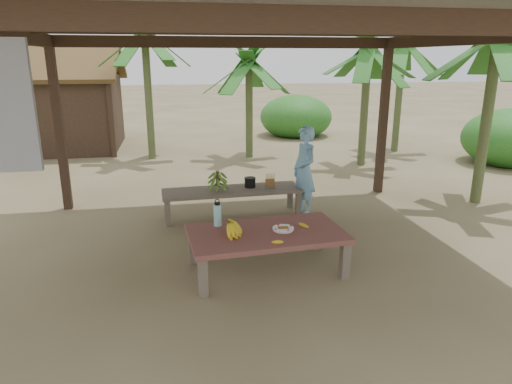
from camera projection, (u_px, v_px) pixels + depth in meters
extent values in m
plane|color=brown|center=(255.00, 250.00, 6.05)|extent=(80.00, 80.00, 0.00)
cube|color=black|center=(59.00, 129.00, 7.35)|extent=(0.13, 0.13, 2.70)
cube|color=black|center=(383.00, 121.00, 8.33)|extent=(0.13, 0.13, 2.70)
cube|color=black|center=(316.00, 20.00, 3.12)|extent=(5.80, 0.14, 0.18)
cube|color=black|center=(230.00, 42.00, 7.46)|extent=(5.80, 0.14, 0.18)
cube|color=black|center=(472.00, 38.00, 5.78)|extent=(0.14, 4.80, 0.18)
cube|color=slate|center=(255.00, 15.00, 5.23)|extent=(6.60, 5.60, 0.06)
cube|color=brown|center=(203.00, 277.00, 4.83)|extent=(0.11, 0.11, 0.44)
cube|color=brown|center=(345.00, 260.00, 5.23)|extent=(0.11, 0.11, 0.44)
cube|color=brown|center=(193.00, 247.00, 5.61)|extent=(0.11, 0.11, 0.44)
cube|color=brown|center=(317.00, 234.00, 6.01)|extent=(0.11, 0.11, 0.44)
cube|color=maroon|center=(266.00, 234.00, 5.35)|extent=(1.87, 1.13, 0.06)
cube|color=brown|center=(168.00, 213.00, 6.88)|extent=(0.08, 0.08, 0.40)
cube|color=brown|center=(298.00, 204.00, 7.31)|extent=(0.08, 0.08, 0.40)
cube|color=brown|center=(167.00, 204.00, 7.31)|extent=(0.08, 0.08, 0.40)
cube|color=brown|center=(290.00, 196.00, 7.74)|extent=(0.08, 0.08, 0.40)
cube|color=brown|center=(232.00, 191.00, 7.25)|extent=(2.22, 0.68, 0.05)
cylinder|color=white|center=(283.00, 230.00, 5.37)|extent=(0.23, 0.23, 0.01)
cylinder|color=white|center=(283.00, 229.00, 5.37)|extent=(0.25, 0.25, 0.02)
cube|color=brown|center=(283.00, 228.00, 5.36)|extent=(0.13, 0.10, 0.02)
ellipsoid|color=yellow|center=(278.00, 242.00, 4.97)|extent=(0.15, 0.08, 0.04)
ellipsoid|color=yellow|center=(304.00, 225.00, 5.47)|extent=(0.13, 0.14, 0.04)
cylinder|color=#44D6D6|center=(217.00, 215.00, 5.49)|extent=(0.09, 0.09, 0.26)
cylinder|color=black|center=(217.00, 204.00, 5.45)|extent=(0.07, 0.07, 0.03)
torus|color=black|center=(217.00, 201.00, 5.44)|extent=(0.06, 0.01, 0.06)
cylinder|color=black|center=(250.00, 183.00, 7.34)|extent=(0.18, 0.18, 0.15)
imported|color=#7AB9E7|center=(304.00, 171.00, 7.27)|extent=(0.44, 0.58, 1.44)
cube|color=black|center=(42.00, 113.00, 12.53)|extent=(4.00, 3.00, 2.00)
cube|color=brown|center=(26.00, 62.00, 11.35)|extent=(4.40, 1.73, 1.00)
cube|color=brown|center=(44.00, 62.00, 12.95)|extent=(4.40, 1.73, 1.00)
cylinder|color=#596638|center=(364.00, 108.00, 10.52)|extent=(0.18, 0.18, 2.70)
cylinder|color=#596638|center=(249.00, 110.00, 11.40)|extent=(0.18, 0.18, 2.42)
cylinder|color=#596638|center=(149.00, 97.00, 11.16)|extent=(0.18, 0.18, 3.08)
cylinder|color=#596638|center=(486.00, 121.00, 7.69)|extent=(0.18, 0.18, 2.85)
cylinder|color=#596638|center=(399.00, 98.00, 12.13)|extent=(0.18, 0.18, 2.86)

